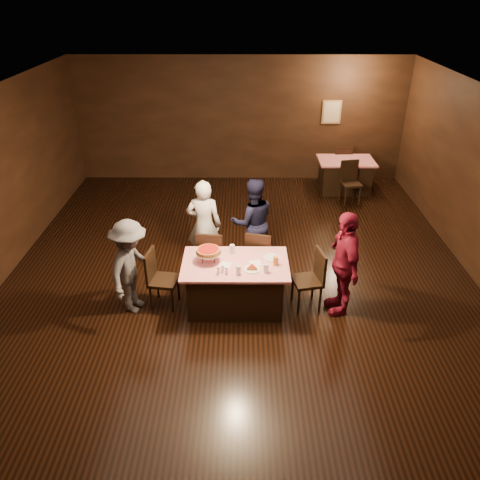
% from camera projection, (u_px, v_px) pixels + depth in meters
% --- Properties ---
extents(room, '(10.00, 10.04, 3.02)m').
position_uv_depth(room, '(239.00, 166.00, 6.72)').
color(room, black).
rests_on(room, ground).
extents(main_table, '(1.60, 1.00, 0.77)m').
position_uv_depth(main_table, '(235.00, 284.00, 7.19)').
color(main_table, red).
rests_on(main_table, ground).
extents(back_table, '(1.30, 0.90, 0.77)m').
position_uv_depth(back_table, '(345.00, 175.00, 11.21)').
color(back_table, red).
rests_on(back_table, ground).
extents(chair_far_left, '(0.46, 0.46, 0.95)m').
position_uv_depth(chair_far_left, '(212.00, 254.00, 7.80)').
color(chair_far_left, black).
rests_on(chair_far_left, ground).
extents(chair_far_right, '(0.51, 0.51, 0.95)m').
position_uv_depth(chair_far_right, '(260.00, 254.00, 7.80)').
color(chair_far_right, black).
rests_on(chair_far_right, ground).
extents(chair_end_left, '(0.48, 0.48, 0.95)m').
position_uv_depth(chair_end_left, '(164.00, 279.00, 7.15)').
color(chair_end_left, black).
rests_on(chair_end_left, ground).
extents(chair_end_right, '(0.50, 0.50, 0.95)m').
position_uv_depth(chair_end_right, '(307.00, 280.00, 7.14)').
color(chair_end_right, black).
rests_on(chair_end_right, ground).
extents(chair_back_near, '(0.49, 0.49, 0.95)m').
position_uv_depth(chair_back_near, '(351.00, 183.00, 10.55)').
color(chair_back_near, black).
rests_on(chair_back_near, ground).
extents(chair_back_far, '(0.45, 0.45, 0.95)m').
position_uv_depth(chair_back_far, '(340.00, 163.00, 11.69)').
color(chair_back_far, black).
rests_on(chair_back_far, ground).
extents(diner_white_jacket, '(0.62, 0.42, 1.63)m').
position_uv_depth(diner_white_jacket, '(204.00, 225.00, 7.99)').
color(diner_white_jacket, silver).
rests_on(diner_white_jacket, ground).
extents(diner_navy_hoodie, '(0.88, 0.75, 1.59)m').
position_uv_depth(diner_navy_hoodie, '(253.00, 222.00, 8.13)').
color(diner_navy_hoodie, black).
rests_on(diner_navy_hoodie, ground).
extents(diner_grey_knit, '(0.81, 1.09, 1.51)m').
position_uv_depth(diner_grey_knit, '(131.00, 267.00, 6.94)').
color(diner_grey_knit, '#57575C').
rests_on(diner_grey_knit, ground).
extents(diner_red_shirt, '(0.53, 1.02, 1.66)m').
position_uv_depth(diner_red_shirt, '(344.00, 263.00, 6.89)').
color(diner_red_shirt, maroon).
rests_on(diner_red_shirt, ground).
extents(pizza_stand, '(0.38, 0.38, 0.22)m').
position_uv_depth(pizza_stand, '(208.00, 251.00, 6.96)').
color(pizza_stand, black).
rests_on(pizza_stand, main_table).
extents(plate_with_slice, '(0.25, 0.25, 0.06)m').
position_uv_depth(plate_with_slice, '(252.00, 268.00, 6.83)').
color(plate_with_slice, white).
rests_on(plate_with_slice, main_table).
extents(plate_empty, '(0.25, 0.25, 0.01)m').
position_uv_depth(plate_empty, '(271.00, 258.00, 7.13)').
color(plate_empty, white).
rests_on(plate_empty, main_table).
extents(glass_front_left, '(0.08, 0.08, 0.14)m').
position_uv_depth(glass_front_left, '(238.00, 270.00, 6.71)').
color(glass_front_left, silver).
rests_on(glass_front_left, main_table).
extents(glass_front_right, '(0.08, 0.08, 0.14)m').
position_uv_depth(glass_front_right, '(266.00, 268.00, 6.75)').
color(glass_front_right, silver).
rests_on(glass_front_right, main_table).
extents(glass_amber, '(0.08, 0.08, 0.14)m').
position_uv_depth(glass_amber, '(276.00, 261.00, 6.92)').
color(glass_amber, '#BF7F26').
rests_on(glass_amber, main_table).
extents(glass_back, '(0.08, 0.08, 0.14)m').
position_uv_depth(glass_back, '(232.00, 249.00, 7.23)').
color(glass_back, silver).
rests_on(glass_back, main_table).
extents(condiments, '(0.17, 0.10, 0.09)m').
position_uv_depth(condiments, '(222.00, 271.00, 6.73)').
color(condiments, silver).
rests_on(condiments, main_table).
extents(napkin_center, '(0.19, 0.19, 0.01)m').
position_uv_depth(napkin_center, '(255.00, 263.00, 7.00)').
color(napkin_center, white).
rests_on(napkin_center, main_table).
extents(napkin_left, '(0.21, 0.21, 0.01)m').
position_uv_depth(napkin_left, '(225.00, 265.00, 6.96)').
color(napkin_left, white).
rests_on(napkin_left, main_table).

